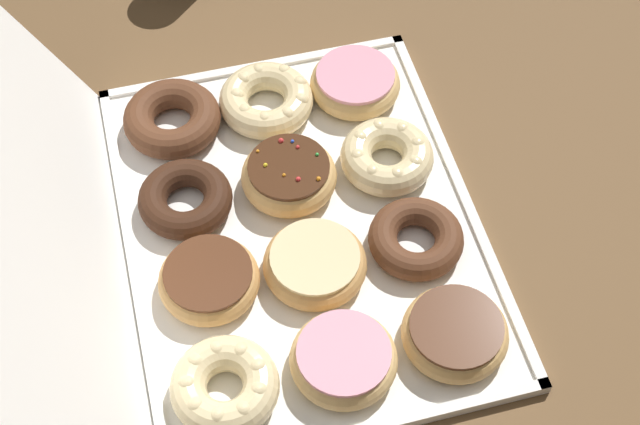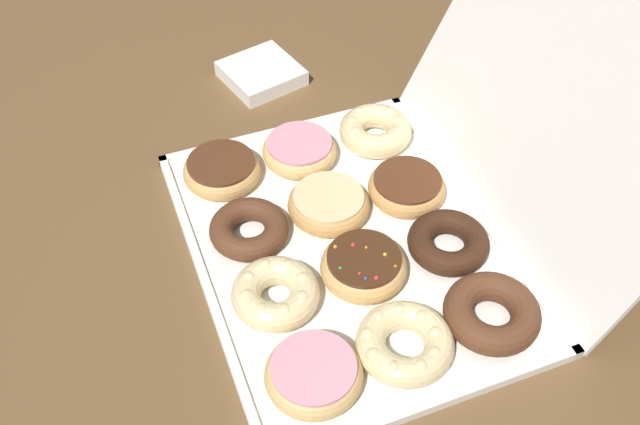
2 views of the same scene
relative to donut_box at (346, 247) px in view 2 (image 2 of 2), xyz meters
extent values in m
plane|color=brown|center=(0.00, 0.00, -0.01)|extent=(3.00, 3.00, 0.00)
cube|color=white|center=(0.00, 0.00, 0.00)|extent=(0.53, 0.41, 0.01)
cube|color=white|center=(0.00, -0.20, 0.00)|extent=(0.53, 0.01, 0.01)
cube|color=white|center=(0.00, 0.20, 0.00)|extent=(0.53, 0.01, 0.01)
cube|color=white|center=(-0.26, 0.00, 0.00)|extent=(0.01, 0.41, 0.01)
cube|color=white|center=(0.26, 0.00, 0.00)|extent=(0.01, 0.41, 0.01)
cube|color=white|center=(0.00, 0.29, 0.18)|extent=(0.53, 0.17, 0.36)
torus|color=tan|center=(-0.19, -0.12, 0.02)|extent=(0.12, 0.12, 0.03)
cylinder|color=#59331E|center=(-0.19, -0.12, 0.04)|extent=(0.10, 0.10, 0.01)
torus|color=#59331E|center=(-0.06, -0.12, 0.02)|extent=(0.11, 0.11, 0.03)
torus|color=beige|center=(0.06, -0.12, 0.02)|extent=(0.11, 0.11, 0.04)
sphere|color=beige|center=(0.10, -0.12, 0.03)|extent=(0.02, 0.02, 0.02)
sphere|color=beige|center=(0.09, -0.09, 0.03)|extent=(0.02, 0.02, 0.02)
sphere|color=beige|center=(0.06, -0.08, 0.03)|extent=(0.02, 0.02, 0.02)
sphere|color=beige|center=(0.03, -0.09, 0.03)|extent=(0.02, 0.02, 0.02)
sphere|color=beige|center=(0.02, -0.12, 0.03)|extent=(0.02, 0.02, 0.02)
sphere|color=beige|center=(0.03, -0.15, 0.03)|extent=(0.02, 0.02, 0.02)
sphere|color=beige|center=(0.06, -0.16, 0.03)|extent=(0.02, 0.02, 0.02)
sphere|color=beige|center=(0.09, -0.15, 0.03)|extent=(0.02, 0.02, 0.02)
torus|color=#E5B770|center=(0.18, -0.12, 0.02)|extent=(0.12, 0.12, 0.03)
cylinder|color=pink|center=(0.18, -0.12, 0.04)|extent=(0.10, 0.10, 0.01)
torus|color=#E5B770|center=(-0.19, 0.00, 0.02)|extent=(0.11, 0.11, 0.03)
cylinder|color=pink|center=(-0.19, 0.00, 0.04)|extent=(0.10, 0.10, 0.01)
torus|color=tan|center=(-0.07, 0.00, 0.02)|extent=(0.12, 0.12, 0.03)
cylinder|color=beige|center=(-0.07, 0.00, 0.04)|extent=(0.10, 0.10, 0.01)
torus|color=tan|center=(0.06, 0.00, 0.02)|extent=(0.11, 0.11, 0.04)
cylinder|color=#472816|center=(0.06, 0.00, 0.04)|extent=(0.10, 0.10, 0.01)
sphere|color=yellow|center=(0.07, 0.03, 0.05)|extent=(0.01, 0.01, 0.01)
sphere|color=red|center=(0.04, -0.01, 0.05)|extent=(0.01, 0.01, 0.01)
sphere|color=blue|center=(0.09, -0.01, 0.05)|extent=(0.00, 0.00, 0.00)
sphere|color=orange|center=(0.09, 0.03, 0.05)|extent=(0.00, 0.00, 0.00)
sphere|color=orange|center=(0.03, -0.03, 0.05)|extent=(0.01, 0.01, 0.01)
sphere|color=orange|center=(0.05, 0.01, 0.05)|extent=(0.00, 0.00, 0.00)
sphere|color=green|center=(0.07, -0.04, 0.05)|extent=(0.00, 0.00, 0.00)
sphere|color=red|center=(0.10, 0.00, 0.05)|extent=(0.01, 0.01, 0.01)
sphere|color=red|center=(0.08, -0.02, 0.05)|extent=(0.00, 0.00, 0.00)
torus|color=beige|center=(0.18, 0.00, 0.02)|extent=(0.12, 0.12, 0.04)
sphere|color=beige|center=(0.23, 0.00, 0.03)|extent=(0.02, 0.02, 0.02)
sphere|color=beige|center=(0.22, 0.02, 0.03)|extent=(0.02, 0.02, 0.02)
sphere|color=beige|center=(0.19, 0.04, 0.03)|extent=(0.02, 0.02, 0.02)
sphere|color=beige|center=(0.16, 0.03, 0.03)|extent=(0.02, 0.02, 0.02)
sphere|color=beige|center=(0.15, 0.01, 0.03)|extent=(0.02, 0.02, 0.02)
sphere|color=beige|center=(0.15, -0.02, 0.03)|extent=(0.02, 0.02, 0.02)
sphere|color=beige|center=(0.16, -0.04, 0.03)|extent=(0.02, 0.02, 0.02)
sphere|color=beige|center=(0.19, -0.05, 0.03)|extent=(0.02, 0.02, 0.02)
sphere|color=beige|center=(0.22, -0.03, 0.03)|extent=(0.02, 0.02, 0.02)
torus|color=beige|center=(-0.19, 0.13, 0.02)|extent=(0.11, 0.11, 0.04)
sphere|color=beige|center=(-0.15, 0.13, 0.03)|extent=(0.02, 0.02, 0.02)
sphere|color=beige|center=(-0.16, 0.15, 0.03)|extent=(0.02, 0.02, 0.02)
sphere|color=beige|center=(-0.18, 0.16, 0.03)|extent=(0.02, 0.02, 0.02)
sphere|color=beige|center=(-0.20, 0.16, 0.03)|extent=(0.02, 0.02, 0.02)
sphere|color=beige|center=(-0.22, 0.14, 0.03)|extent=(0.02, 0.02, 0.02)
sphere|color=beige|center=(-0.22, 0.11, 0.03)|extent=(0.02, 0.02, 0.02)
sphere|color=beige|center=(-0.20, 0.09, 0.03)|extent=(0.02, 0.02, 0.02)
sphere|color=beige|center=(-0.18, 0.09, 0.03)|extent=(0.02, 0.02, 0.02)
sphere|color=beige|center=(-0.16, 0.10, 0.03)|extent=(0.02, 0.02, 0.02)
torus|color=tan|center=(-0.06, 0.12, 0.02)|extent=(0.11, 0.11, 0.03)
cylinder|color=#59331E|center=(-0.06, 0.12, 0.04)|extent=(0.10, 0.10, 0.01)
torus|color=#381E11|center=(0.06, 0.13, 0.02)|extent=(0.11, 0.11, 0.03)
torus|color=#59331E|center=(0.18, 0.12, 0.02)|extent=(0.12, 0.12, 0.04)
cube|color=white|center=(-0.41, 0.01, 0.01)|extent=(0.14, 0.14, 0.03)
camera|label=1|loc=(-0.60, 0.13, 0.92)|focal=52.84mm
camera|label=2|loc=(0.60, -0.27, 0.77)|focal=40.81mm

